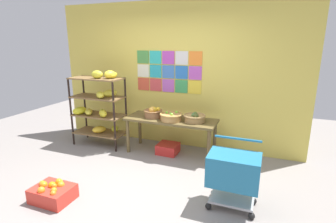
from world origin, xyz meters
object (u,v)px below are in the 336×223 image
at_px(fruit_basket_back_right, 171,117).
at_px(fruit_basket_left, 153,112).
at_px(banana_shelf_unit, 99,104).
at_px(display_table, 171,123).
at_px(orange_crate_foreground, 53,192).
at_px(shopping_cart, 234,172).
at_px(produce_crate_under_table, 168,148).
at_px(fruit_basket_back_left, 195,118).

bearing_deg(fruit_basket_back_right, fruit_basket_left, 167.71).
bearing_deg(banana_shelf_unit, fruit_basket_back_right, 0.32).
xyz_separation_m(display_table, fruit_basket_back_right, (0.04, -0.10, 0.15)).
distance_m(orange_crate_foreground, shopping_cart, 2.29).
xyz_separation_m(banana_shelf_unit, produce_crate_under_table, (1.37, 0.10, -0.74)).
height_order(produce_crate_under_table, orange_crate_foreground, orange_crate_foreground).
height_order(fruit_basket_left, produce_crate_under_table, fruit_basket_left).
xyz_separation_m(fruit_basket_left, fruit_basket_back_left, (0.77, 0.00, -0.02)).
height_order(fruit_basket_left, fruit_basket_back_left, fruit_basket_left).
bearing_deg(produce_crate_under_table, shopping_cart, -42.65).
relative_size(banana_shelf_unit, produce_crate_under_table, 4.03).
xyz_separation_m(fruit_basket_back_left, shopping_cart, (0.83, -1.21, -0.26)).
relative_size(fruit_basket_back_left, shopping_cart, 0.46).
relative_size(fruit_basket_left, orange_crate_foreground, 0.69).
relative_size(fruit_basket_left, fruit_basket_back_right, 0.87).
bearing_deg(display_table, orange_crate_foreground, -114.55).
relative_size(produce_crate_under_table, orange_crate_foreground, 0.73).
bearing_deg(fruit_basket_back_right, display_table, 112.90).
xyz_separation_m(display_table, fruit_basket_back_left, (0.44, -0.02, 0.15)).
bearing_deg(produce_crate_under_table, display_table, 10.96).
bearing_deg(fruit_basket_back_right, orange_crate_foreground, -116.80).
distance_m(display_table, orange_crate_foreground, 2.17).
height_order(display_table, fruit_basket_back_left, fruit_basket_back_left).
relative_size(display_table, fruit_basket_back_left, 4.29).
bearing_deg(fruit_basket_back_right, fruit_basket_back_left, 11.95).
xyz_separation_m(fruit_basket_left, fruit_basket_back_right, (0.37, -0.08, -0.02)).
height_order(fruit_basket_back_right, fruit_basket_back_left, fruit_basket_back_left).
xyz_separation_m(produce_crate_under_table, shopping_cart, (1.32, -1.22, 0.39)).
xyz_separation_m(banana_shelf_unit, fruit_basket_back_left, (1.85, 0.09, -0.09)).
distance_m(fruit_basket_left, fruit_basket_back_left, 0.77).
bearing_deg(shopping_cart, fruit_basket_back_left, 120.29).
relative_size(fruit_basket_left, shopping_cart, 0.42).
xyz_separation_m(display_table, orange_crate_foreground, (-0.88, -1.93, -0.46)).
bearing_deg(fruit_basket_back_right, shopping_cart, -42.53).
distance_m(fruit_basket_left, fruit_basket_back_right, 0.38).
relative_size(display_table, shopping_cart, 1.96).
height_order(display_table, shopping_cart, shopping_cart).
bearing_deg(banana_shelf_unit, orange_crate_foreground, -73.56).
xyz_separation_m(banana_shelf_unit, fruit_basket_left, (1.09, 0.09, -0.08)).
height_order(orange_crate_foreground, shopping_cart, shopping_cart).
xyz_separation_m(display_table, produce_crate_under_table, (-0.05, -0.01, -0.49)).
xyz_separation_m(banana_shelf_unit, orange_crate_foreground, (0.54, -1.82, -0.71)).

